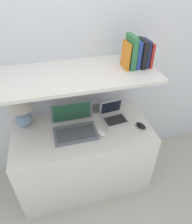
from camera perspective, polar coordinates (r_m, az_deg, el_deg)
name	(u,v)px	position (r m, az deg, el deg)	size (l,w,h in m)	color
ground_plane	(91,204)	(2.27, -1.35, -24.77)	(12.00, 12.00, 0.00)	#B2AD9E
wall_back	(72,68)	(1.94, -6.81, 12.40)	(6.00, 0.05, 2.40)	silver
desk	(84,156)	(2.14, -3.53, -12.54)	(1.28, 0.64, 0.75)	silver
back_riser	(77,117)	(2.20, -5.57, -1.56)	(1.28, 0.04, 1.27)	silver
shelf	(78,74)	(1.62, -5.27, 10.63)	(1.28, 0.58, 0.03)	silver
table_lamp	(21,108)	(1.90, -20.68, 1.08)	(0.22, 0.22, 0.33)	#7593B2
laptop_large	(74,126)	(1.83, -6.23, -3.99)	(0.39, 0.31, 0.26)	slate
laptop_small	(114,116)	(1.96, 5.13, -1.22)	(0.25, 0.25, 0.18)	silver
computer_mouse	(101,132)	(1.81, 1.46, -5.87)	(0.09, 0.12, 0.03)	white
second_mouse	(141,126)	(1.92, 12.72, -3.82)	(0.10, 0.12, 0.03)	black
router_box	(94,106)	(2.05, -0.56, 1.75)	(0.10, 0.07, 0.12)	gray
book_red	(149,54)	(1.76, 14.82, 15.74)	(0.02, 0.15, 0.19)	#A82823
book_navy	(145,53)	(1.75, 13.95, 16.05)	(0.03, 0.14, 0.22)	navy
book_black	(141,53)	(1.73, 12.80, 16.07)	(0.04, 0.17, 0.22)	black
book_blue	(136,54)	(1.71, 11.40, 16.00)	(0.03, 0.14, 0.22)	#284293
book_green	(131,52)	(1.69, 9.96, 16.56)	(0.04, 0.17, 0.26)	#2D7042
book_orange	(126,55)	(1.68, 8.50, 15.71)	(0.03, 0.15, 0.21)	orange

